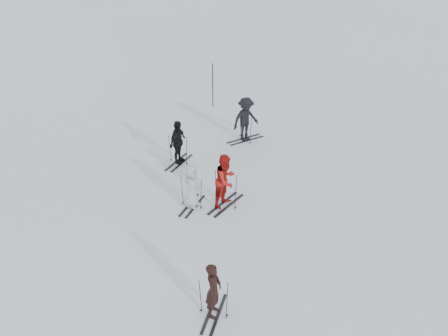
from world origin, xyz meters
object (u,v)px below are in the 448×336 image
(skier_red, at_px, (226,181))
(skier_near_dark, at_px, (214,291))
(skier_uphill_far, at_px, (246,120))
(piste_marker, at_px, (213,85))
(skier_uphill_left, at_px, (178,143))
(skier_grey, at_px, (191,187))

(skier_red, bearing_deg, skier_near_dark, -149.13)
(skier_red, relative_size, skier_uphill_far, 0.99)
(skier_near_dark, bearing_deg, piste_marker, 15.59)
(skier_uphill_left, distance_m, piste_marker, 6.36)
(skier_near_dark, xyz_separation_m, skier_uphill_far, (-3.15, 10.15, 0.18))
(skier_grey, bearing_deg, skier_uphill_left, 34.20)
(skier_uphill_far, relative_size, piste_marker, 0.86)
(skier_uphill_left, height_order, piste_marker, piste_marker)
(skier_grey, distance_m, skier_uphill_left, 3.32)
(skier_red, xyz_separation_m, skier_grey, (-1.05, -0.56, -0.18))
(skier_red, height_order, piste_marker, piste_marker)
(skier_grey, height_order, skier_uphill_far, skier_uphill_far)
(skier_near_dark, relative_size, skier_red, 0.82)
(skier_grey, xyz_separation_m, skier_uphill_left, (-1.96, 2.67, 0.12))
(skier_red, bearing_deg, skier_uphill_left, 65.68)
(skier_grey, xyz_separation_m, piste_marker, (-3.32, 8.88, 0.35))
(skier_near_dark, height_order, skier_red, skier_red)
(skier_grey, height_order, skier_uphill_left, skier_uphill_left)
(skier_grey, relative_size, skier_uphill_left, 0.87)
(skier_uphill_left, relative_size, skier_uphill_far, 0.92)
(skier_red, xyz_separation_m, skier_uphill_far, (-1.34, 5.23, 0.01))
(skier_near_dark, height_order, skier_uphill_left, skier_uphill_left)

